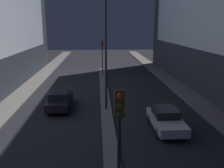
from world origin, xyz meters
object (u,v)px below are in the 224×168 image
object	(u,v)px
traffic_light_near	(119,128)
traffic_light_mid	(102,50)
car_right_lane	(166,119)
car_left_lane	(60,99)
street_lamp	(106,34)

from	to	relation	value
traffic_light_near	traffic_light_mid	world-z (taller)	same
traffic_light_near	car_right_lane	distance (m)	9.42
traffic_light_mid	car_left_lane	world-z (taller)	traffic_light_mid
traffic_light_mid	car_left_lane	size ratio (longest dim) A/B	1.05
car_right_lane	car_left_lane	bearing A→B (deg)	148.22
car_right_lane	traffic_light_mid	bearing A→B (deg)	102.08
street_lamp	car_right_lane	size ratio (longest dim) A/B	2.26
street_lamp	car_right_lane	distance (m)	7.82
traffic_light_mid	car_left_lane	distance (m)	14.20
traffic_light_near	car_left_lane	distance (m)	13.76
traffic_light_near	street_lamp	world-z (taller)	street_lamp
car_left_lane	traffic_light_mid	bearing A→B (deg)	73.76
car_right_lane	street_lamp	bearing A→B (deg)	134.36
car_left_lane	traffic_light_near	bearing A→B (deg)	-73.20
traffic_light_near	car_right_lane	bearing A→B (deg)	64.24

